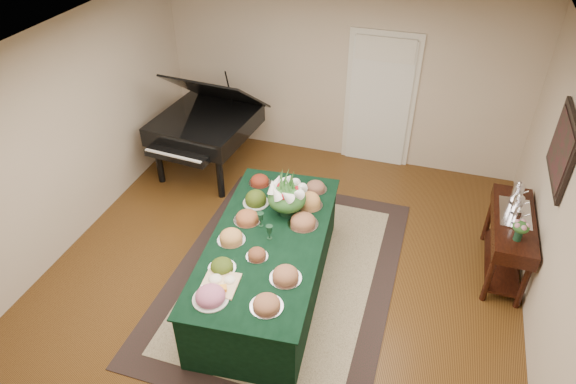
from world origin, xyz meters
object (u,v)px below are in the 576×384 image
(buffet_table, at_px, (268,264))
(grand_piano, at_px, (205,124))
(floral_centerpiece, at_px, (287,194))
(mahogany_sideboard, at_px, (511,230))

(buffet_table, height_order, grand_piano, grand_piano)
(buffet_table, xyz_separation_m, floral_centerpiece, (0.07, 0.49, 0.65))
(floral_centerpiece, bearing_deg, buffet_table, -97.61)
(floral_centerpiece, distance_m, grand_piano, 2.41)
(buffet_table, distance_m, grand_piano, 2.75)
(floral_centerpiece, distance_m, mahogany_sideboard, 2.61)
(grand_piano, bearing_deg, mahogany_sideboard, -12.72)
(buffet_table, distance_m, floral_centerpiece, 0.82)
(buffet_table, distance_m, mahogany_sideboard, 2.81)
(buffet_table, height_order, floral_centerpiece, floral_centerpiece)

